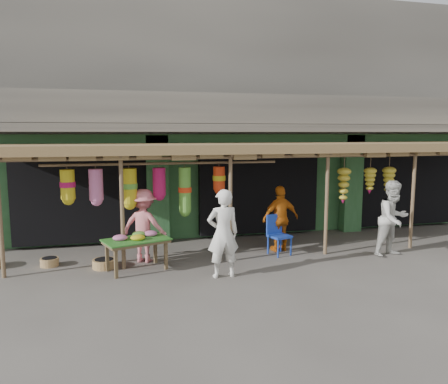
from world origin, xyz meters
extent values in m
plane|color=#514C47|center=(0.00, 0.00, 0.00)|extent=(80.00, 80.00, 0.00)
cube|color=gray|center=(0.00, 5.00, 5.00)|extent=(16.00, 6.00, 4.00)
cube|color=#2D6033|center=(0.00, 5.15, 1.50)|extent=(16.00, 5.70, 3.00)
cube|color=gray|center=(0.00, 1.65, 3.20)|extent=(16.00, 0.90, 0.22)
cube|color=gray|center=(0.00, 1.25, 3.70)|extent=(16.00, 0.10, 0.80)
cube|color=#2D6033|center=(0.00, 2.05, 2.85)|extent=(16.00, 0.35, 0.35)
cube|color=yellow|center=(-5.00, 1.97, 2.75)|extent=(1.70, 0.06, 0.55)
cube|color=#B21414|center=(-5.00, 1.93, 2.75)|extent=(1.30, 0.02, 0.30)
cube|color=black|center=(-5.00, 3.00, 1.35)|extent=(3.60, 2.00, 2.50)
cube|color=black|center=(0.00, 3.00, 1.35)|extent=(3.60, 2.00, 2.50)
cube|color=black|center=(5.00, 3.00, 1.35)|extent=(3.60, 2.00, 2.50)
cube|color=#2D6033|center=(-3.00, 2.05, 1.50)|extent=(0.60, 0.35, 3.00)
cube|color=#2D6033|center=(3.00, 2.05, 1.50)|extent=(0.60, 0.35, 3.00)
cylinder|color=brown|center=(-6.50, -0.20, 1.30)|extent=(0.09, 0.09, 2.60)
cylinder|color=brown|center=(-4.00, -0.20, 1.30)|extent=(0.09, 0.09, 2.60)
cylinder|color=brown|center=(-1.50, -0.20, 1.30)|extent=(0.09, 0.09, 2.60)
cylinder|color=brown|center=(1.00, -0.20, 1.30)|extent=(0.09, 0.09, 2.60)
cylinder|color=brown|center=(3.50, -0.20, 1.30)|extent=(0.09, 0.09, 2.60)
cylinder|color=brown|center=(-0.25, -0.20, 2.50)|extent=(12.90, 0.08, 0.08)
cylinder|color=brown|center=(-3.00, 0.20, 2.35)|extent=(5.50, 0.06, 0.06)
cube|color=brown|center=(0.00, 0.90, 2.68)|extent=(14.00, 2.70, 0.22)
cube|color=brown|center=(-4.17, -0.84, 0.31)|extent=(0.09, 0.09, 0.62)
cube|color=brown|center=(-3.08, -0.47, 0.31)|extent=(0.09, 0.09, 0.62)
cube|color=brown|center=(-4.36, -0.30, 0.31)|extent=(0.09, 0.09, 0.62)
cube|color=brown|center=(-3.26, 0.08, 0.31)|extent=(0.09, 0.09, 0.62)
cube|color=brown|center=(-3.72, -0.38, 0.66)|extent=(1.53, 1.17, 0.06)
cube|color=#26661E|center=(-3.72, -0.38, 0.70)|extent=(1.59, 1.23, 0.03)
ellipsoid|color=pink|center=(-4.07, -0.40, 0.77)|extent=(0.32, 0.27, 0.14)
ellipsoid|color=gold|center=(-3.69, -0.47, 0.77)|extent=(0.32, 0.27, 0.14)
ellipsoid|color=pink|center=(-3.39, -0.15, 0.77)|extent=(0.32, 0.27, 0.14)
ellipsoid|color=#5FA938|center=(-3.64, -0.15, 0.77)|extent=(0.32, 0.27, 0.14)
cylinder|color=#1A3BAC|center=(-0.29, -0.23, 0.23)|extent=(0.04, 0.04, 0.45)
cylinder|color=#1A3BAC|center=(0.10, -0.11, 0.23)|extent=(0.04, 0.04, 0.45)
cylinder|color=#1A3BAC|center=(-0.41, 0.17, 0.23)|extent=(0.04, 0.04, 0.45)
cylinder|color=#1A3BAC|center=(-0.02, 0.29, 0.23)|extent=(0.04, 0.04, 0.45)
cube|color=#1A3BAC|center=(-0.15, 0.03, 0.48)|extent=(0.60, 0.60, 0.06)
cube|color=#1A3BAC|center=(-0.22, 0.25, 0.75)|extent=(0.47, 0.18, 0.51)
cylinder|color=brown|center=(-4.44, -0.03, 0.10)|extent=(0.69, 0.69, 0.20)
cylinder|color=#A67C4D|center=(-5.67, 0.43, 0.09)|extent=(0.53, 0.53, 0.19)
imported|color=white|center=(-1.95, -1.28, 0.95)|extent=(0.71, 0.48, 1.90)
imported|color=silver|center=(2.56, -0.74, 0.95)|extent=(1.06, 0.91, 1.90)
imported|color=#CC6613|center=(0.00, 0.37, 0.86)|extent=(1.05, 0.53, 1.71)
imported|color=#E27781|center=(-3.50, 0.27, 0.88)|extent=(1.30, 1.09, 1.75)
camera|label=1|loc=(-4.13, -10.05, 3.07)|focal=35.00mm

